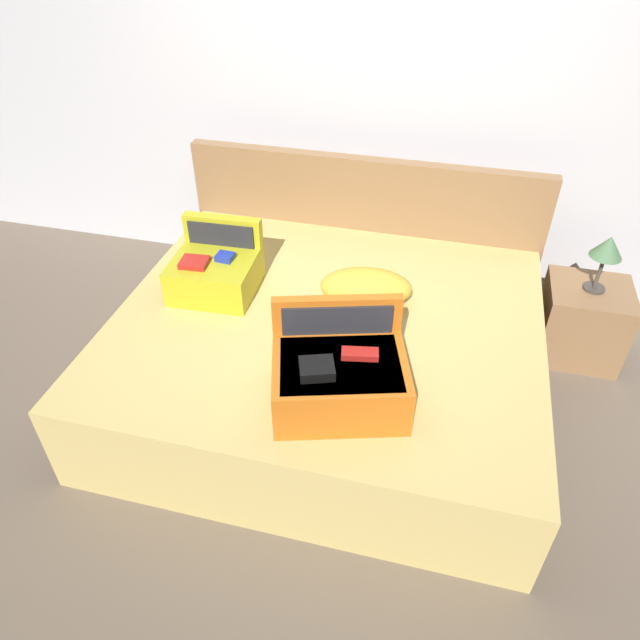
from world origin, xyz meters
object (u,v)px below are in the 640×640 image
bed (326,356)px  hard_case_medium (215,270)px  hard_case_large (339,375)px  nightstand (582,321)px  table_lamp (607,250)px  pillow_near_headboard (366,287)px

bed → hard_case_medium: size_ratio=4.82×
hard_case_large → nightstand: (1.15, 1.16, -0.40)m
hard_case_medium → nightstand: bearing=12.9°
hard_case_medium → hard_case_large: bearing=-40.7°
hard_case_large → table_lamp: 1.64m
hard_case_large → table_lamp: size_ratio=1.98×
nightstand → pillow_near_headboard: bearing=-158.5°
hard_case_large → pillow_near_headboard: 0.71m
bed → table_lamp: 1.55m
hard_case_medium → pillow_near_headboard: size_ratio=0.94×
bed → nightstand: bearing=26.3°
bed → hard_case_medium: bearing=169.7°
hard_case_medium → pillow_near_headboard: hard_case_medium is taller
bed → nightstand: 1.48m
bed → hard_case_medium: 0.73m
hard_case_medium → bed: bearing=-13.0°
hard_case_medium → pillow_near_headboard: 0.78m
pillow_near_headboard → nightstand: (1.17, 0.46, -0.35)m
bed → table_lamp: table_lamp is taller
hard_case_large → table_lamp: bearing=28.7°
pillow_near_headboard → nightstand: bearing=21.5°
bed → pillow_near_headboard: size_ratio=4.52×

